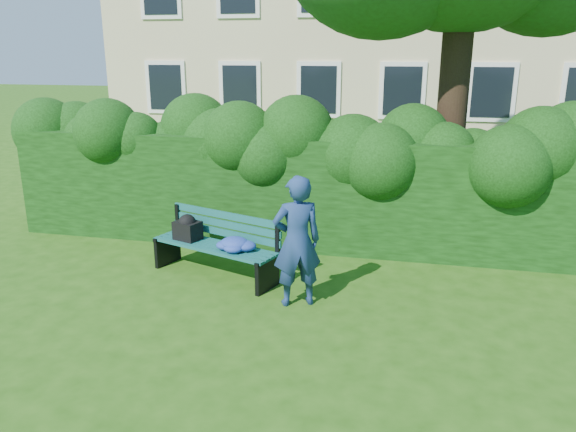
# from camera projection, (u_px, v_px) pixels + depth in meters

# --- Properties ---
(ground) EXTENTS (80.00, 80.00, 0.00)m
(ground) POSITION_uv_depth(u_px,v_px,m) (278.00, 298.00, 7.36)
(ground) COLOR #214D0E
(ground) RESTS_ON ground
(hedge) EXTENTS (10.00, 1.00, 1.80)m
(hedge) POSITION_uv_depth(u_px,v_px,m) (310.00, 192.00, 9.16)
(hedge) COLOR black
(hedge) RESTS_ON ground
(park_bench) EXTENTS (2.00, 1.17, 0.89)m
(park_bench) POSITION_uv_depth(u_px,v_px,m) (216.00, 242.00, 7.97)
(park_bench) COLOR #0E4848
(park_bench) RESTS_ON ground
(man_reading) EXTENTS (0.73, 0.62, 1.68)m
(man_reading) POSITION_uv_depth(u_px,v_px,m) (297.00, 241.00, 6.97)
(man_reading) COLOR navy
(man_reading) RESTS_ON ground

